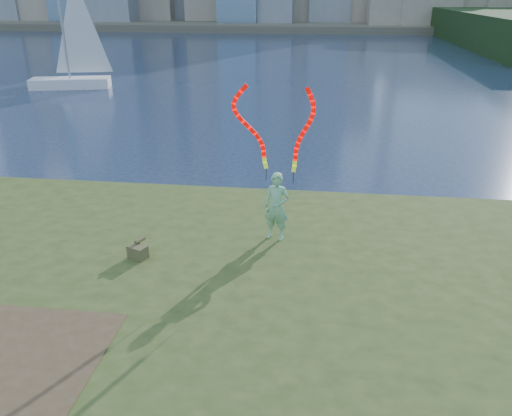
# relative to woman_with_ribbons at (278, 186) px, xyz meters

# --- Properties ---
(ground) EXTENTS (320.00, 320.00, 0.00)m
(ground) POSITION_rel_woman_with_ribbons_xyz_m (-1.97, -1.93, -2.20)
(ground) COLOR #19253E
(ground) RESTS_ON ground
(grassy_knoll) EXTENTS (20.00, 18.00, 0.80)m
(grassy_knoll) POSITION_rel_woman_with_ribbons_xyz_m (-1.97, -4.22, -1.86)
(grassy_knoll) COLOR #344217
(grassy_knoll) RESTS_ON ground
(dirt_patch) EXTENTS (3.20, 3.00, 0.02)m
(dirt_patch) POSITION_rel_woman_with_ribbons_xyz_m (-4.17, -5.13, -1.39)
(dirt_patch) COLOR #47331E
(dirt_patch) RESTS_ON grassy_knoll
(far_shore) EXTENTS (320.00, 40.00, 1.20)m
(far_shore) POSITION_rel_woman_with_ribbons_xyz_m (-1.97, 93.07, -1.60)
(far_shore) COLOR #4D4838
(far_shore) RESTS_ON ground
(woman_with_ribbons) EXTENTS (2.04, 0.64, 4.10)m
(woman_with_ribbons) POSITION_rel_woman_with_ribbons_xyz_m (0.00, 0.00, 0.00)
(woman_with_ribbons) COLOR #1A7A24
(woman_with_ribbons) RESTS_ON grassy_knoll
(canvas_bag) EXTENTS (0.51, 0.57, 0.41)m
(canvas_bag) POSITION_rel_woman_with_ribbons_xyz_m (-3.12, -1.42, -1.23)
(canvas_bag) COLOR #484026
(canvas_bag) RESTS_ON grassy_knoll
(sailboat) EXTENTS (5.88, 3.05, 8.85)m
(sailboat) POSITION_rel_woman_with_ribbons_xyz_m (-16.69, 23.51, -0.68)
(sailboat) COLOR silver
(sailboat) RESTS_ON ground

